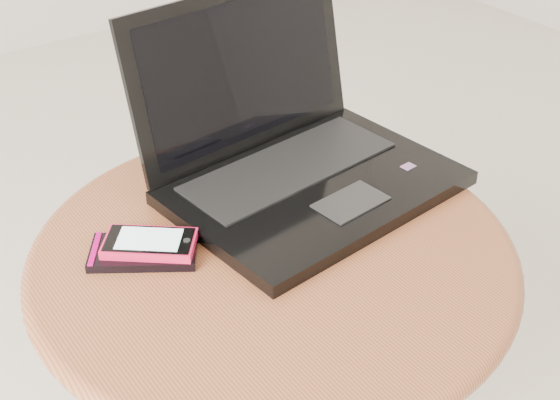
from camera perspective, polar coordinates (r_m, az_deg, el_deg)
table at (r=1.00m, az=-0.49°, el=-7.91°), size 0.59×0.59×0.47m
laptop at (r=1.04m, az=0.96°, el=3.49°), size 0.39×0.34×0.24m
phone_black at (r=0.93m, az=-10.00°, el=-3.77°), size 0.14×0.12×0.01m
phone_pink at (r=0.92m, az=-9.55°, el=-3.14°), size 0.12×0.11×0.01m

